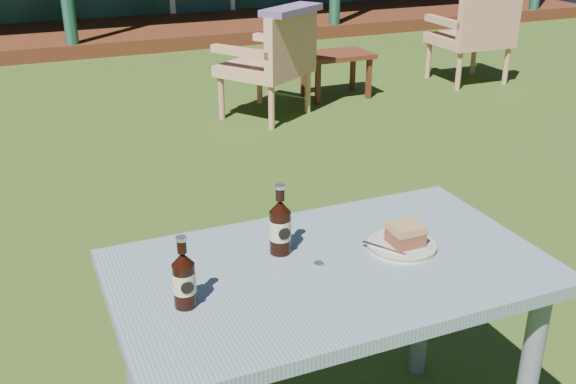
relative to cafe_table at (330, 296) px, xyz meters
name	(u,v)px	position (x,y,z in m)	size (l,w,h in m)	color
ground	(190,244)	(0.00, 1.60, -0.62)	(80.00, 80.00, 0.00)	#334916
cafe_table	(330,296)	(0.00, 0.00, 0.00)	(1.20, 0.70, 0.72)	slate
plate	(401,245)	(0.23, 0.01, 0.11)	(0.20, 0.20, 0.01)	silver
cake_slice	(406,234)	(0.24, 0.01, 0.15)	(0.09, 0.09, 0.06)	brown
fork	(384,248)	(0.17, 0.00, 0.12)	(0.01, 0.14, 0.00)	silver
cola_bottle_near	(280,226)	(-0.10, 0.12, 0.18)	(0.06, 0.06, 0.21)	black
cola_bottle_far	(184,279)	(-0.42, -0.04, 0.18)	(0.06, 0.06, 0.19)	black
bottle_cap	(319,264)	(-0.03, 0.01, 0.11)	(0.03, 0.03, 0.01)	silver
armchair_left	(273,59)	(1.23, 3.48, -0.14)	(0.85, 0.84, 0.85)	tan
armchair_right	(476,32)	(3.40, 3.75, -0.13)	(0.65, 0.61, 0.87)	tan
floral_throw	(291,10)	(1.32, 3.34, 0.25)	(0.58, 0.21, 0.05)	#614870
side_table	(336,59)	(1.97, 3.82, -0.28)	(0.60, 0.40, 0.40)	#4D2312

